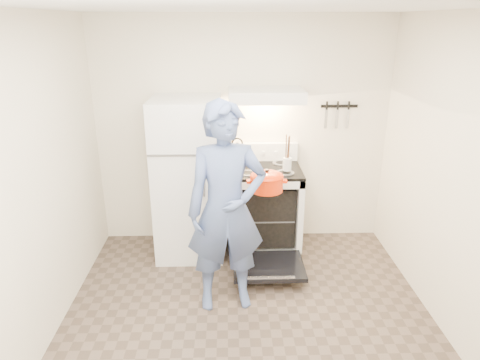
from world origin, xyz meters
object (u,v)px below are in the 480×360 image
object	(u,v)px
refrigerator	(189,179)
dutch_oven	(267,183)
stove_body	(264,211)
person	(226,210)
tea_kettle	(237,150)

from	to	relation	value
refrigerator	dutch_oven	distance (m)	0.97
stove_body	person	bearing A→B (deg)	-112.66
stove_body	person	size ratio (longest dim) A/B	0.50
tea_kettle	person	bearing A→B (deg)	-95.77
refrigerator	stove_body	world-z (taller)	refrigerator
refrigerator	stove_body	xyz separation A→B (m)	(0.81, 0.02, -0.39)
refrigerator	dutch_oven	world-z (taller)	refrigerator
refrigerator	person	bearing A→B (deg)	-67.33
dutch_oven	stove_body	bearing A→B (deg)	86.47
refrigerator	stove_body	distance (m)	0.90
refrigerator	person	world-z (taller)	person
tea_kettle	person	xyz separation A→B (m)	(-0.12, -1.20, -0.17)
refrigerator	tea_kettle	bearing A→B (deg)	24.71
person	dutch_oven	xyz separation A→B (m)	(0.37, 0.39, 0.08)
dutch_oven	tea_kettle	bearing A→B (deg)	107.48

